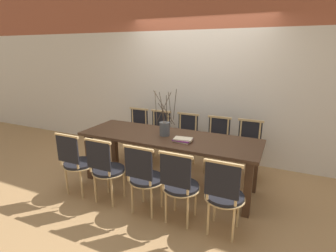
{
  "coord_description": "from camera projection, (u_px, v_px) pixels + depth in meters",
  "views": [
    {
      "loc": [
        1.49,
        -3.23,
        1.95
      ],
      "look_at": [
        0.0,
        0.0,
        0.91
      ],
      "focal_mm": 28.0,
      "sensor_mm": 36.0,
      "label": 1
    }
  ],
  "objects": [
    {
      "name": "vase_centerpiece",
      "position": [
        165.0,
        128.0,
        3.74
      ],
      "size": [
        0.38,
        0.4,
        0.69
      ],
      "color": "#4C5156",
      "rests_on": "dining_table"
    },
    {
      "name": "chair_near_center",
      "position": [
        145.0,
        176.0,
        3.14
      ],
      "size": [
        0.44,
        0.44,
        0.91
      ],
      "color": "black",
      "rests_on": "ground_plane"
    },
    {
      "name": "dining_table",
      "position": [
        168.0,
        143.0,
        3.77
      ],
      "size": [
        2.59,
        0.84,
        0.76
      ],
      "color": "#422B1C",
      "rests_on": "ground_plane"
    },
    {
      "name": "chair_far_center",
      "position": [
        185.0,
        138.0,
        4.49
      ],
      "size": [
        0.44,
        0.44,
        0.91
      ],
      "rotation": [
        0.0,
        0.0,
        3.14
      ],
      "color": "black",
      "rests_on": "ground_plane"
    },
    {
      "name": "chair_far_right",
      "position": [
        216.0,
        143.0,
        4.27
      ],
      "size": [
        0.44,
        0.44,
        0.91
      ],
      "rotation": [
        0.0,
        0.0,
        3.14
      ],
      "color": "black",
      "rests_on": "ground_plane"
    },
    {
      "name": "chair_near_left",
      "position": [
        106.0,
        168.0,
        3.37
      ],
      "size": [
        0.44,
        0.44,
        0.91
      ],
      "color": "black",
      "rests_on": "ground_plane"
    },
    {
      "name": "chair_near_right",
      "position": [
        180.0,
        184.0,
        2.96
      ],
      "size": [
        0.44,
        0.44,
        0.91
      ],
      "color": "black",
      "rests_on": "ground_plane"
    },
    {
      "name": "wall_rear",
      "position": [
        199.0,
        70.0,
        4.64
      ],
      "size": [
        12.0,
        0.06,
        3.2
      ],
      "color": "beige",
      "rests_on": "ground_plane"
    },
    {
      "name": "chair_far_rightend",
      "position": [
        248.0,
        147.0,
        4.07
      ],
      "size": [
        0.44,
        0.44,
        0.91
      ],
      "rotation": [
        0.0,
        0.0,
        3.14
      ],
      "color": "black",
      "rests_on": "ground_plane"
    },
    {
      "name": "ground_plane",
      "position": [
        168.0,
        184.0,
        3.96
      ],
      "size": [
        16.0,
        16.0,
        0.0
      ],
      "primitive_type": "plane",
      "color": "#A87F51"
    },
    {
      "name": "chair_near_rightend",
      "position": [
        224.0,
        194.0,
        2.76
      ],
      "size": [
        0.44,
        0.44,
        0.91
      ],
      "color": "black",
      "rests_on": "ground_plane"
    },
    {
      "name": "chair_near_leftend",
      "position": [
        76.0,
        161.0,
        3.57
      ],
      "size": [
        0.44,
        0.44,
        0.91
      ],
      "color": "black",
      "rests_on": "ground_plane"
    },
    {
      "name": "chair_far_left",
      "position": [
        158.0,
        134.0,
        4.7
      ],
      "size": [
        0.44,
        0.44,
        0.91
      ],
      "rotation": [
        0.0,
        0.0,
        3.14
      ],
      "color": "black",
      "rests_on": "ground_plane"
    },
    {
      "name": "book_stack",
      "position": [
        183.0,
        140.0,
        3.51
      ],
      "size": [
        0.26,
        0.2,
        0.05
      ],
      "color": "beige",
      "rests_on": "dining_table"
    },
    {
      "name": "chair_far_leftend",
      "position": [
        136.0,
        131.0,
        4.88
      ],
      "size": [
        0.44,
        0.44,
        0.91
      ],
      "rotation": [
        0.0,
        0.0,
        3.14
      ],
      "color": "black",
      "rests_on": "ground_plane"
    }
  ]
}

